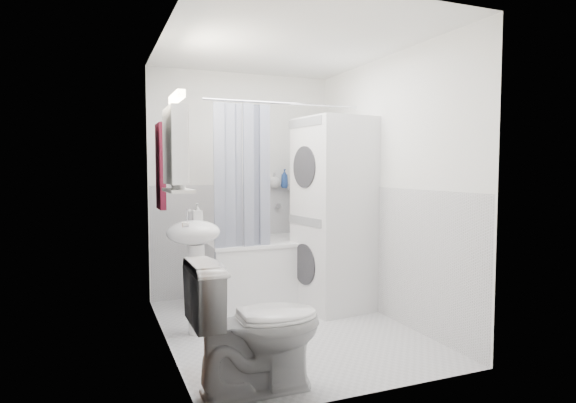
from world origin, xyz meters
name	(u,v)px	position (x,y,z in m)	size (l,w,h in m)	color
floor	(287,329)	(0.00, 0.00, 0.00)	(2.60, 2.60, 0.00)	silver
room_walls	(287,155)	(0.00, 0.00, 1.49)	(2.60, 2.60, 2.60)	white
wainscot	(275,254)	(0.00, 0.29, 0.60)	(1.98, 2.58, 2.58)	silver
door	(185,225)	(-0.95, -0.55, 1.00)	(0.05, 2.00, 2.00)	brown
bathtub	(285,265)	(0.35, 0.92, 0.35)	(1.68, 0.80, 0.64)	white
tub_spout	(291,205)	(0.55, 1.25, 0.96)	(0.04, 0.04, 0.12)	silver
curtain_rod	(298,104)	(0.35, 0.58, 2.00)	(0.02, 0.02, 1.86)	silver
shower_curtain	(243,182)	(-0.21, 0.58, 1.25)	(0.55, 0.02, 1.45)	#121C40
sink	(194,250)	(-0.75, 0.17, 0.70)	(0.44, 0.37, 1.04)	white
medicine_cabinet	(175,144)	(-0.90, 0.10, 1.57)	(0.13, 0.50, 0.71)	white
shelf	(178,190)	(-0.89, 0.10, 1.20)	(0.18, 0.54, 0.03)	silver
shower_caddy	(295,189)	(0.60, 1.24, 1.15)	(0.22, 0.06, 0.02)	silver
towel	(161,164)	(-0.94, 0.75, 1.41)	(0.07, 0.33, 0.80)	#5B0D24
washer_dryer	(335,214)	(0.68, 0.42, 0.93)	(0.74, 0.73, 1.86)	white
toilet	(256,326)	(-0.61, -1.00, 0.41)	(0.46, 0.83, 0.81)	white
soap_pump	(197,219)	(-0.71, 0.25, 0.95)	(0.08, 0.17, 0.08)	gray
shelf_bottle	(181,185)	(-0.89, -0.05, 1.25)	(0.07, 0.18, 0.07)	gray
shelf_cup	(176,182)	(-0.89, 0.22, 1.26)	(0.10, 0.09, 0.10)	gray
shampoo_a	(274,182)	(0.35, 1.24, 1.23)	(0.13, 0.17, 0.13)	gray
shampoo_b	(285,184)	(0.47, 1.24, 1.20)	(0.08, 0.21, 0.08)	#244692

